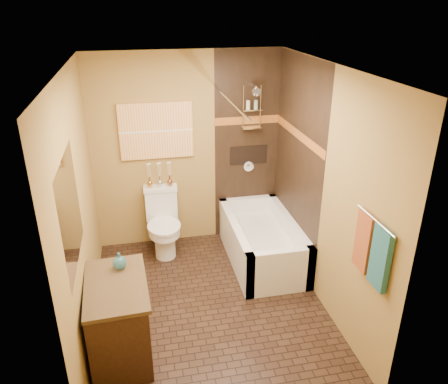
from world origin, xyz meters
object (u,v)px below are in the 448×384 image
object	(u,v)px
toilet	(163,222)
vanity	(119,319)
sunset_painting	(156,131)
bathtub	(262,244)

from	to	relation	value
toilet	vanity	xyz separation A→B (m)	(-0.54, -1.71, -0.04)
sunset_painting	bathtub	bearing A→B (deg)	-31.53
sunset_painting	bathtub	xyz separation A→B (m)	(1.18, -0.73, -1.33)
sunset_painting	bathtub	size ratio (longest dim) A/B	0.60
toilet	vanity	bearing A→B (deg)	-104.99
toilet	vanity	world-z (taller)	toilet
vanity	bathtub	bearing A→B (deg)	33.62
bathtub	sunset_painting	bearing A→B (deg)	148.47
vanity	sunset_painting	bearing A→B (deg)	72.16
toilet	vanity	distance (m)	1.80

